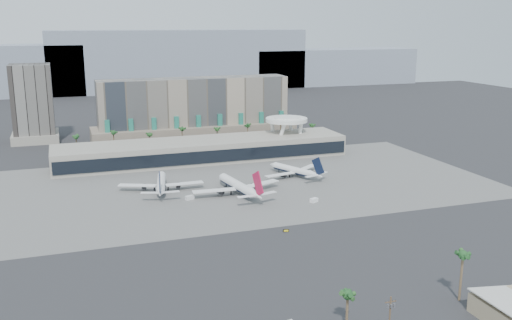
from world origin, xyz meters
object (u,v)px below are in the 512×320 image
object	(u,v)px
airliner_left	(161,184)
service_vehicle_b	(314,200)
utility_pole	(390,314)
airliner_centre	(239,186)
service_vehicle_a	(190,198)
airliner_right	(294,170)
taxiway_sign	(286,231)

from	to	relation	value
airliner_left	service_vehicle_b	xyz separation A→B (m)	(62.19, -40.02, -2.75)
utility_pole	airliner_centre	bearing A→B (deg)	89.46
service_vehicle_a	airliner_centre	bearing A→B (deg)	-17.30
utility_pole	airliner_right	xyz separation A→B (m)	(38.54, 154.46, -3.79)
service_vehicle_a	service_vehicle_b	bearing A→B (deg)	-42.17
airliner_right	service_vehicle_b	xyz separation A→B (m)	(-8.73, -43.65, -2.42)
taxiway_sign	service_vehicle_a	bearing A→B (deg)	127.84
utility_pole	service_vehicle_b	size ratio (longest dim) A/B	3.30
service_vehicle_a	taxiway_sign	xyz separation A→B (m)	(26.42, -52.33, -0.45)
airliner_centre	service_vehicle_b	xyz separation A→B (m)	(28.54, -22.70, -3.10)
airliner_centre	service_vehicle_b	bearing A→B (deg)	-47.40
airliner_right	service_vehicle_a	world-z (taller)	airliner_right
taxiway_sign	airliner_right	bearing A→B (deg)	76.04
utility_pole	taxiway_sign	bearing A→B (deg)	87.22
airliner_left	airliner_right	bearing A→B (deg)	13.90
service_vehicle_a	airliner_left	bearing A→B (deg)	98.72
airliner_left	service_vehicle_b	distance (m)	74.00
utility_pole	airliner_right	bearing A→B (deg)	75.99
airliner_right	service_vehicle_b	size ratio (longest dim) A/B	9.86
airliner_centre	airliner_right	world-z (taller)	airliner_centre
airliner_right	service_vehicle_a	size ratio (longest dim) A/B	8.96
utility_pole	airliner_centre	xyz separation A→B (m)	(1.26, 133.51, -3.11)
utility_pole	airliner_left	bearing A→B (deg)	102.12
airliner_right	taxiway_sign	xyz separation A→B (m)	(-34.64, -74.25, -2.83)
airliner_right	service_vehicle_b	distance (m)	44.58
airliner_right	taxiway_sign	distance (m)	81.98
airliner_left	airliner_right	distance (m)	71.01
airliner_right	service_vehicle_a	bearing A→B (deg)	175.38
airliner_centre	service_vehicle_b	world-z (taller)	airliner_centre
utility_pole	airliner_right	distance (m)	159.24
utility_pole	service_vehicle_a	bearing A→B (deg)	99.65
airliner_left	service_vehicle_a	bearing A→B (deg)	-50.71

